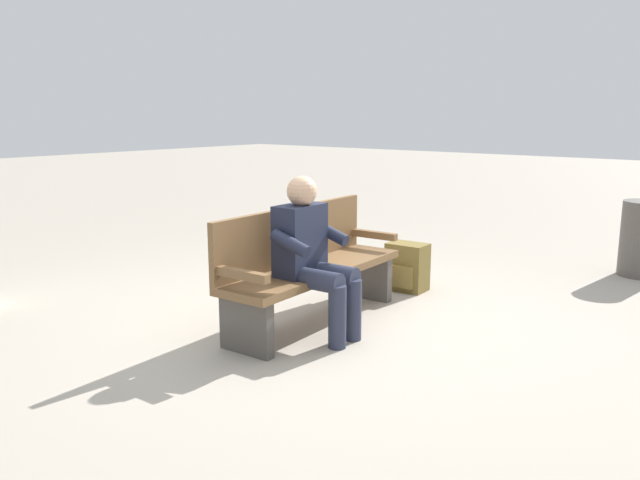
# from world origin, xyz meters

# --- Properties ---
(ground_plane) EXTENTS (40.00, 40.00, 0.00)m
(ground_plane) POSITION_xyz_m (0.00, 0.00, 0.00)
(ground_plane) COLOR #A89E8E
(bench_near) EXTENTS (1.82, 0.58, 0.90)m
(bench_near) POSITION_xyz_m (0.00, -0.07, 0.46)
(bench_near) COLOR brown
(bench_near) RESTS_ON ground
(person_seated) EXTENTS (0.59, 0.59, 1.18)m
(person_seated) POSITION_xyz_m (0.25, 0.17, 0.63)
(person_seated) COLOR #1E2338
(person_seated) RESTS_ON ground
(backpack) EXTENTS (0.30, 0.37, 0.44)m
(backpack) POSITION_xyz_m (-1.24, 0.08, 0.22)
(backpack) COLOR brown
(backpack) RESTS_ON ground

